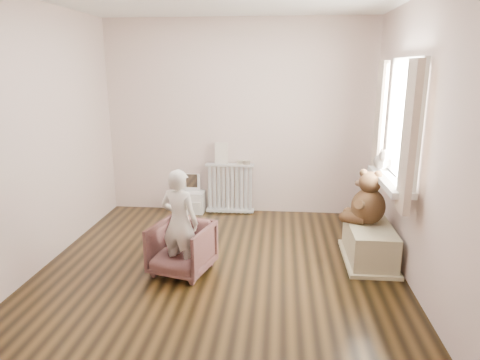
# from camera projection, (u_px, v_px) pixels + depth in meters

# --- Properties ---
(floor) EXTENTS (3.60, 3.60, 0.01)m
(floor) POSITION_uv_depth(u_px,v_px,m) (221.00, 267.00, 4.36)
(floor) COLOR black
(floor) RESTS_ON ground
(back_wall) EXTENTS (3.60, 0.02, 2.60)m
(back_wall) POSITION_uv_depth(u_px,v_px,m) (238.00, 119.00, 5.76)
(back_wall) COLOR beige
(back_wall) RESTS_ON ground
(front_wall) EXTENTS (3.60, 0.02, 2.60)m
(front_wall) POSITION_uv_depth(u_px,v_px,m) (172.00, 195.00, 2.30)
(front_wall) COLOR beige
(front_wall) RESTS_ON ground
(left_wall) EXTENTS (0.02, 3.60, 2.60)m
(left_wall) POSITION_uv_depth(u_px,v_px,m) (38.00, 138.00, 4.19)
(left_wall) COLOR beige
(left_wall) RESTS_ON ground
(right_wall) EXTENTS (0.02, 3.60, 2.60)m
(right_wall) POSITION_uv_depth(u_px,v_px,m) (417.00, 144.00, 3.86)
(right_wall) COLOR beige
(right_wall) RESTS_ON ground
(window) EXTENTS (0.03, 0.90, 1.10)m
(window) POSITION_uv_depth(u_px,v_px,m) (405.00, 123.00, 4.12)
(window) COLOR white
(window) RESTS_ON right_wall
(window_sill) EXTENTS (0.22, 1.10, 0.06)m
(window_sill) POSITION_uv_depth(u_px,v_px,m) (390.00, 181.00, 4.27)
(window_sill) COLOR silver
(window_sill) RESTS_ON right_wall
(curtain_left) EXTENTS (0.06, 0.26, 1.30)m
(curtain_left) POSITION_uv_depth(u_px,v_px,m) (409.00, 138.00, 3.59)
(curtain_left) COLOR #C7B39C
(curtain_left) RESTS_ON right_wall
(curtain_right) EXTENTS (0.06, 0.26, 1.30)m
(curtain_right) POSITION_uv_depth(u_px,v_px,m) (379.00, 122.00, 4.69)
(curtain_right) COLOR #C7B39C
(curtain_right) RESTS_ON right_wall
(radiator) EXTENTS (0.66, 0.12, 0.70)m
(radiator) POSITION_uv_depth(u_px,v_px,m) (230.00, 186.00, 5.89)
(radiator) COLOR silver
(radiator) RESTS_ON floor
(paper_doll) EXTENTS (0.18, 0.02, 0.29)m
(paper_doll) POSITION_uv_depth(u_px,v_px,m) (221.00, 153.00, 5.78)
(paper_doll) COLOR beige
(paper_doll) RESTS_ON radiator
(tin_a) EXTENTS (0.09, 0.09, 0.05)m
(tin_a) POSITION_uv_depth(u_px,v_px,m) (240.00, 162.00, 5.79)
(tin_a) COLOR #A59E8C
(tin_a) RESTS_ON radiator
(tin_b) EXTENTS (0.10, 0.10, 0.05)m
(tin_b) POSITION_uv_depth(u_px,v_px,m) (247.00, 162.00, 5.78)
(tin_b) COLOR #A59E8C
(tin_b) RESTS_ON radiator
(toy_vanity) EXTENTS (0.34, 0.25, 0.54)m
(toy_vanity) POSITION_uv_depth(u_px,v_px,m) (192.00, 193.00, 5.94)
(toy_vanity) COLOR silver
(toy_vanity) RESTS_ON floor
(armchair) EXTENTS (0.67, 0.68, 0.50)m
(armchair) POSITION_uv_depth(u_px,v_px,m) (182.00, 248.00, 4.19)
(armchair) COLOR brown
(armchair) RESTS_ON floor
(child) EXTENTS (0.43, 0.34, 1.04)m
(child) POSITION_uv_depth(u_px,v_px,m) (180.00, 222.00, 4.06)
(child) COLOR beige
(child) RESTS_ON armchair
(toy_bench) EXTENTS (0.44, 0.82, 0.39)m
(toy_bench) POSITION_uv_depth(u_px,v_px,m) (369.00, 243.00, 4.45)
(toy_bench) COLOR #BEB68F
(toy_bench) RESTS_ON floor
(teddy_bear) EXTENTS (0.56, 0.50, 0.56)m
(teddy_bear) POSITION_uv_depth(u_px,v_px,m) (369.00, 197.00, 4.42)
(teddy_bear) COLOR #372313
(teddy_bear) RESTS_ON toy_bench
(plush_cat) EXTENTS (0.23, 0.32, 0.24)m
(plush_cat) POSITION_uv_depth(u_px,v_px,m) (382.00, 161.00, 4.57)
(plush_cat) COLOR slate
(plush_cat) RESTS_ON window_sill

